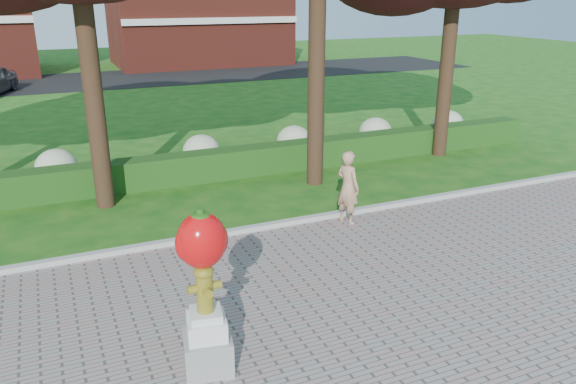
# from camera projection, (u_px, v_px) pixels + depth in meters

# --- Properties ---
(ground) EXTENTS (100.00, 100.00, 0.00)m
(ground) POSITION_uv_depth(u_px,v_px,m) (272.00, 305.00, 9.46)
(ground) COLOR #145114
(ground) RESTS_ON ground
(curb) EXTENTS (40.00, 0.18, 0.15)m
(curb) POSITION_uv_depth(u_px,v_px,m) (220.00, 235.00, 12.02)
(curb) COLOR #ADADA5
(curb) RESTS_ON ground
(lawn_hedge) EXTENTS (24.00, 0.70, 0.80)m
(lawn_hedge) POSITION_uv_depth(u_px,v_px,m) (176.00, 169.00, 15.36)
(lawn_hedge) COLOR #154915
(lawn_hedge) RESTS_ON ground
(hydrangea_row) EXTENTS (20.10, 1.10, 0.99)m
(hydrangea_row) POSITION_uv_depth(u_px,v_px,m) (187.00, 153.00, 16.39)
(hydrangea_row) COLOR #9FA67F
(hydrangea_row) RESTS_ON ground
(street) EXTENTS (50.00, 8.00, 0.02)m
(street) POSITION_uv_depth(u_px,v_px,m) (97.00, 80.00, 33.62)
(street) COLOR black
(street) RESTS_ON ground
(building_right) EXTENTS (12.00, 8.00, 6.40)m
(building_right) POSITION_uv_depth(u_px,v_px,m) (198.00, 18.00, 40.75)
(building_right) COLOR maroon
(building_right) RESTS_ON ground
(hydrant_sculpture) EXTENTS (0.75, 0.75, 2.38)m
(hydrant_sculpture) POSITION_uv_depth(u_px,v_px,m) (204.00, 288.00, 7.40)
(hydrant_sculpture) COLOR gray
(hydrant_sculpture) RESTS_ON walkway
(woman) EXTENTS (0.57, 0.71, 1.68)m
(woman) POSITION_uv_depth(u_px,v_px,m) (348.00, 187.00, 12.50)
(woman) COLOR tan
(woman) RESTS_ON walkway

